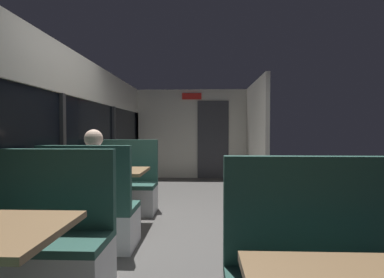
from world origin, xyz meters
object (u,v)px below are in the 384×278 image
at_px(dining_table_mid_window, 111,178).
at_px(seated_passenger, 93,196).
at_px(bench_mid_window_facing_entry, 125,191).
at_px(bench_near_window_facing_entry, 47,251).
at_px(bench_mid_window_facing_end, 91,217).

xyz_separation_m(dining_table_mid_window, seated_passenger, (0.00, -0.63, -0.10)).
bearing_deg(bench_mid_window_facing_entry, seated_passenger, -90.00).
bearing_deg(bench_near_window_facing_entry, seated_passenger, 90.00).
height_order(bench_mid_window_facing_entry, seated_passenger, seated_passenger).
relative_size(bench_near_window_facing_entry, dining_table_mid_window, 1.22).
distance_m(bench_near_window_facing_entry, dining_table_mid_window, 1.61).
relative_size(bench_near_window_facing_entry, bench_mid_window_facing_end, 1.00).
height_order(bench_near_window_facing_entry, bench_mid_window_facing_entry, same).
xyz_separation_m(bench_mid_window_facing_end, bench_mid_window_facing_entry, (0.00, 1.40, 0.00)).
bearing_deg(dining_table_mid_window, seated_passenger, -90.00).
bearing_deg(bench_mid_window_facing_end, seated_passenger, 90.00).
distance_m(dining_table_mid_window, bench_mid_window_facing_end, 0.77).
bearing_deg(bench_near_window_facing_entry, dining_table_mid_window, 90.00).
xyz_separation_m(dining_table_mid_window, bench_mid_window_facing_entry, (0.00, 0.70, -0.31)).
relative_size(dining_table_mid_window, bench_mid_window_facing_entry, 0.82).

